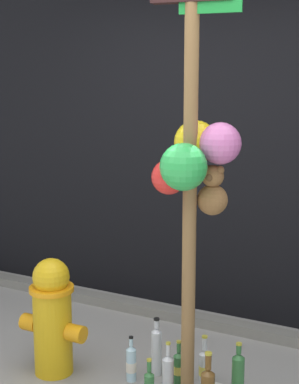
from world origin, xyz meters
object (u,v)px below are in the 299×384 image
Objects in this scene: fire_hydrant at (52,316)px; bottle_4 at (238,375)px; bottle_3 at (204,365)px; bottle_5 at (156,350)px; memorial_post at (195,137)px; bottle_1 at (168,374)px; bottle_6 at (131,363)px; bottle_0 at (179,369)px.

fire_hydrant is 2.13× the size of bottle_4.
bottle_4 reaches higher than bottle_3.
fire_hydrant is 0.70m from bottle_5.
memorial_post is 1.43m from bottle_1.
bottle_5 is 1.29× the size of bottle_6.
bottle_4 is at bearing 29.47° from memorial_post.
bottle_1 is at bearing -102.38° from bottle_0.
memorial_post is 1.43m from bottle_4.
bottle_5 is 0.19m from bottle_6.
fire_hydrant is 1.01m from bottle_3.
bottle_0 is 0.87× the size of bottle_4.
bottle_0 is 0.82× the size of bottle_5.
bottle_6 is at bearing -171.48° from bottle_4.
bottle_4 is at bearing 8.52° from bottle_6.
bottle_0 is (0.80, 0.19, -0.26)m from fire_hydrant.
fire_hydrant reaches higher than bottle_5.
bottle_6 is (-0.41, -0.20, 0.01)m from bottle_3.
bottle_1 is 0.29m from bottle_6.
bottle_6 is at bearing 170.05° from bottle_1.
bottle_0 is 0.37m from bottle_4.
bottle_5 is at bearing 25.44° from fire_hydrant.
fire_hydrant is 0.82m from bottle_1.
bottle_4 reaches higher than bottle_1.
bottle_5 reaches higher than bottle_4.
bottle_4 is at bearing -4.80° from bottle_5.
bottle_3 is (0.91, 0.34, -0.27)m from fire_hydrant.
bottle_5 is (-0.18, 0.20, 0.03)m from bottle_1.
bottle_5 is (-0.32, 0.18, -1.39)m from memorial_post.
bottle_3 is 0.85× the size of bottle_4.
bottle_4 reaches higher than bottle_6.
memorial_post is 1.44m from bottle_0.
fire_hydrant is 2.50× the size of bottle_3.
bottle_1 is 0.41m from bottle_4.
bottle_6 is at bearing 15.51° from fire_hydrant.
memorial_post reaches higher than bottle_5.
bottle_5 is at bearing 154.61° from bottle_0.
memorial_post reaches higher than bottle_0.
memorial_post is 1.46m from bottle_3.
bottle_3 is 0.46m from bottle_6.
bottle_3 is (0.11, 0.15, -0.02)m from bottle_0.
bottle_5 is (-0.31, -0.06, 0.06)m from bottle_3.
fire_hydrant is at bearing -154.56° from bottle_5.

